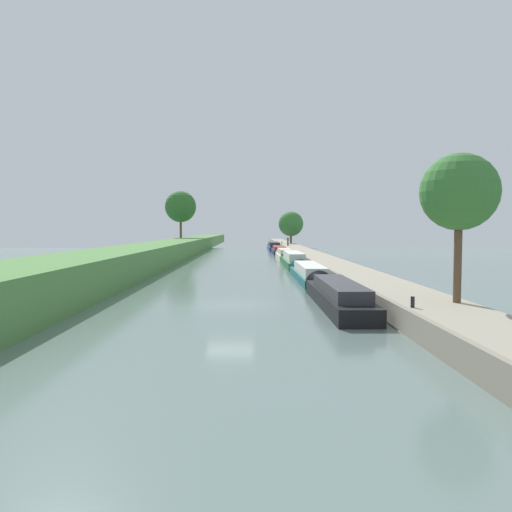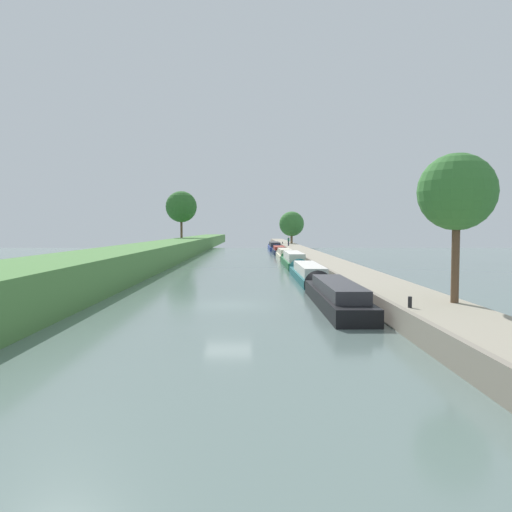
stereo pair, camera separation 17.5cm
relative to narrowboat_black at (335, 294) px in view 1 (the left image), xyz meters
name	(u,v)px [view 1 (the left image)]	position (x,y,z in m)	size (l,w,h in m)	color
ground_plane	(230,305)	(-5.70, -0.16, -0.58)	(160.00, 160.00, 0.00)	slate
left_grassy_bank	(36,284)	(-16.09, -0.16, 0.58)	(6.11, 260.00, 2.33)	#518442
right_towpath	(397,296)	(3.32, -0.16, -0.11)	(3.37, 260.00, 0.95)	#9E937F
stone_quay	(364,296)	(1.51, -0.16, -0.08)	(0.25, 260.00, 1.00)	gray
narrowboat_black	(335,294)	(0.00, 0.00, 0.00)	(1.98, 12.91, 1.95)	black
narrowboat_teal	(308,273)	(0.07, 13.59, -0.05)	(2.04, 14.15, 2.00)	#195B60
narrowboat_green	(293,260)	(0.11, 28.68, 0.05)	(2.01, 14.55, 2.18)	#1E6033
narrowboat_cream	(284,254)	(0.11, 43.08, -0.04)	(1.93, 12.62, 1.97)	beige
narrowboat_navy	(278,250)	(0.03, 56.12, -0.08)	(2.07, 12.14, 1.96)	#141E42
narrowboat_blue	(274,246)	(-0.10, 70.51, 0.05)	(2.19, 15.01, 2.25)	#283D93
tree_rightbank_near	(459,193)	(4.29, -5.58, 5.08)	(3.29, 3.29, 6.38)	brown
tree_rightbank_midnear	(291,224)	(4.12, 80.51, 4.59)	(5.38, 5.38, 6.92)	brown
tree_leftbank_downstream	(181,207)	(-18.44, 71.25, 7.87)	(6.14, 6.14, 9.21)	brown
person_walking	(288,241)	(2.34, 65.40, 1.24)	(0.34, 0.34, 1.66)	#282D42
mooring_bollard_near	(413,302)	(1.93, -6.92, 0.59)	(0.16, 0.16, 0.45)	black
mooring_bollard_far	(282,243)	(1.93, 77.01, 0.59)	(0.16, 0.16, 0.45)	black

